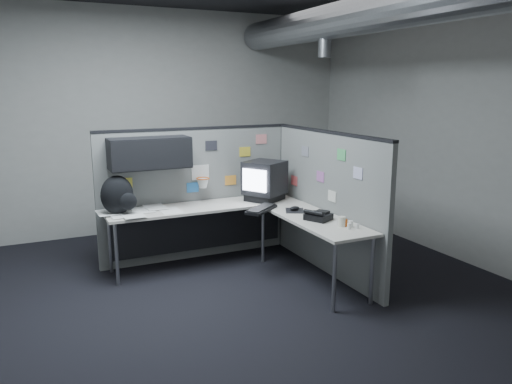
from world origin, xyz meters
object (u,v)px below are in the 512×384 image
phone (318,216)px  desk (233,218)px  keyboard (261,209)px  monitor (265,180)px  backpack (118,196)px

phone → desk: bearing=109.3°
desk → keyboard: 0.37m
monitor → keyboard: 0.59m
desk → backpack: 1.31m
phone → backpack: (-1.86, 1.13, 0.17)m
desk → keyboard: size_ratio=4.68×
desk → monitor: monitor is taller
desk → monitor: bearing=24.3°
keyboard → backpack: 1.59m
keyboard → backpack: bearing=167.8°
monitor → phone: (0.10, -1.08, -0.21)m
desk → phone: size_ratio=7.30×
desk → phone: bearing=-53.5°
monitor → backpack: bearing=-167.7°
desk → keyboard: (0.25, -0.24, 0.14)m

